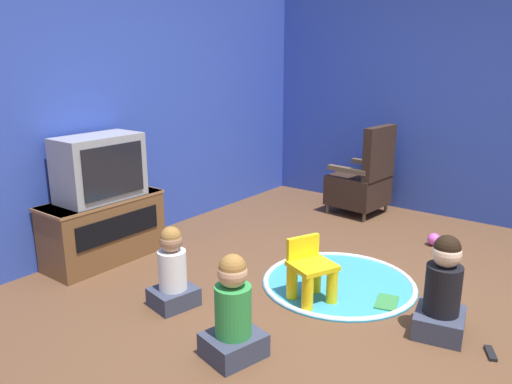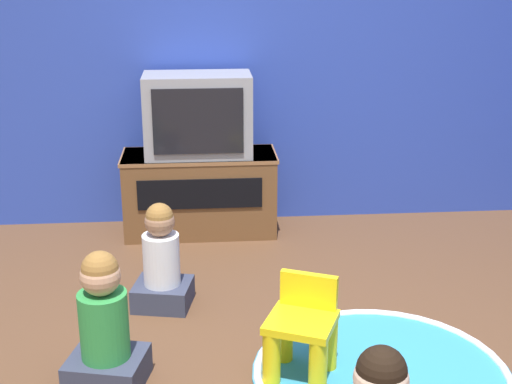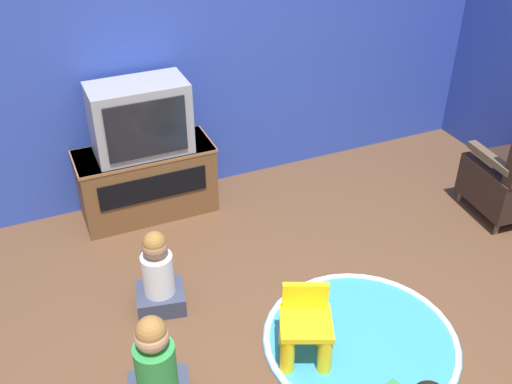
% 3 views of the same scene
% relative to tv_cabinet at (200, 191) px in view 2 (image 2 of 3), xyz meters
% --- Properties ---
extents(wall_back, '(5.74, 0.12, 2.59)m').
position_rel_tv_cabinet_xyz_m(wall_back, '(0.29, 0.29, 1.01)').
color(wall_back, '#2D47B2').
rests_on(wall_back, ground_plane).
extents(tv_cabinet, '(1.03, 0.44, 0.56)m').
position_rel_tv_cabinet_xyz_m(tv_cabinet, '(0.00, 0.00, 0.00)').
color(tv_cabinet, brown).
rests_on(tv_cabinet, ground_plane).
extents(television, '(0.70, 0.39, 0.54)m').
position_rel_tv_cabinet_xyz_m(television, '(0.00, -0.02, 0.53)').
color(television, '#939399').
rests_on(television, tv_cabinet).
extents(yellow_kid_chair, '(0.38, 0.37, 0.46)m').
position_rel_tv_cabinet_xyz_m(yellow_kid_chair, '(0.44, -1.81, -0.08)').
color(yellow_kid_chair, yellow).
rests_on(yellow_kid_chair, ground_plane).
extents(play_mat, '(1.19, 1.19, 0.04)m').
position_rel_tv_cabinet_xyz_m(play_mat, '(0.81, -1.84, -0.28)').
color(play_mat, teal).
rests_on(play_mat, ground_plane).
extents(child_watching_left, '(0.35, 0.32, 0.59)m').
position_rel_tv_cabinet_xyz_m(child_watching_left, '(-0.22, -1.08, -0.03)').
color(child_watching_left, '#33384C').
rests_on(child_watching_left, ground_plane).
extents(child_watching_center, '(0.39, 0.36, 0.64)m').
position_rel_tv_cabinet_xyz_m(child_watching_center, '(-0.43, -1.81, -0.01)').
color(child_watching_center, '#33384C').
rests_on(child_watching_center, ground_plane).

